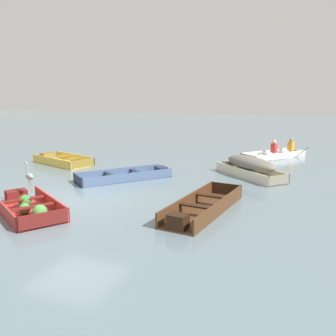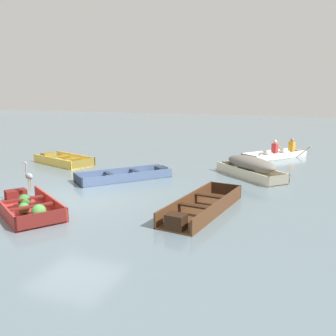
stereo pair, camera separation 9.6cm
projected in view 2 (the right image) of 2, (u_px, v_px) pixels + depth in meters
The scene contains 8 objects.
ground_plane at pixel (73, 201), 11.00m from camera, with size 80.00×80.00×0.00m, color slate.
dinghy_red_foreground at pixel (27, 207), 9.94m from camera, with size 2.94×2.55×0.40m.
skiff_cream_near_moored at pixel (250, 165), 13.95m from camera, with size 2.89×2.78×0.77m.
skiff_yellow_mid_moored at pixel (62, 161), 16.58m from camera, with size 3.09×2.14×0.36m.
skiff_slate_blue_far_moored at pixel (128, 176), 13.67m from camera, with size 3.03×3.27×0.33m.
skiff_dark_varnish_outer_moored at pixel (201, 208), 9.84m from camera, with size 1.46×3.59×0.40m.
rowboat_white_with_crew at pixel (278, 154), 18.02m from camera, with size 3.05×3.27×0.88m.
heron_on_dinghy at pixel (29, 175), 10.40m from camera, with size 0.45×0.24×0.84m.
Camera 2 is at (6.34, -8.90, 3.19)m, focal length 40.00 mm.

